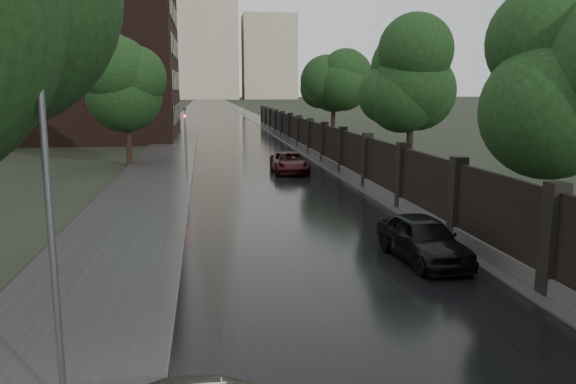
{
  "coord_description": "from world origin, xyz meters",
  "views": [
    {
      "loc": [
        -3.26,
        -6.44,
        4.75
      ],
      "look_at": [
        -0.63,
        11.22,
        1.5
      ],
      "focal_mm": 35.0,
      "sensor_mm": 36.0,
      "label": 1
    }
  ],
  "objects": [
    {
      "name": "road",
      "position": [
        0.0,
        190.0,
        0.01
      ],
      "size": [
        8.0,
        420.0,
        0.02
      ],
      "primitive_type": "cube",
      "color": "black",
      "rests_on": "ground"
    },
    {
      "name": "sidewalk_left",
      "position": [
        -6.0,
        190.0,
        0.08
      ],
      "size": [
        4.0,
        420.0,
        0.16
      ],
      "primitive_type": "cube",
      "color": "#2D2D2D",
      "rests_on": "ground"
    },
    {
      "name": "verge_right",
      "position": [
        5.5,
        190.0,
        0.04
      ],
      "size": [
        3.0,
        420.0,
        0.08
      ],
      "primitive_type": "cube",
      "color": "#2D2D2D",
      "rests_on": "ground"
    },
    {
      "name": "fence_right",
      "position": [
        4.6,
        32.01,
        1.01
      ],
      "size": [
        0.45,
        75.72,
        2.7
      ],
      "color": "#383533",
      "rests_on": "ground"
    },
    {
      "name": "tree_left_far",
      "position": [
        -8.0,
        30.0,
        5.24
      ],
      "size": [
        4.25,
        4.25,
        7.39
      ],
      "color": "black",
      "rests_on": "ground"
    },
    {
      "name": "tree_right_b",
      "position": [
        7.5,
        22.0,
        4.95
      ],
      "size": [
        4.08,
        4.08,
        7.01
      ],
      "color": "black",
      "rests_on": "ground"
    },
    {
      "name": "tree_right_c",
      "position": [
        7.5,
        40.0,
        4.95
      ],
      "size": [
        4.08,
        4.08,
        7.01
      ],
      "color": "black",
      "rests_on": "ground"
    },
    {
      "name": "lamp_post",
      "position": [
        -5.4,
        1.5,
        2.67
      ],
      "size": [
        0.25,
        0.12,
        5.11
      ],
      "color": "#59595E",
      "rests_on": "ground"
    },
    {
      "name": "traffic_light",
      "position": [
        -4.3,
        24.99,
        2.4
      ],
      "size": [
        0.16,
        0.32,
        4.0
      ],
      "color": "#59595E",
      "rests_on": "ground"
    },
    {
      "name": "brick_building",
      "position": [
        -18.0,
        52.0,
        10.0
      ],
      "size": [
        24.0,
        18.0,
        20.0
      ],
      "primitive_type": "cube",
      "color": "black",
      "rests_on": "ground"
    },
    {
      "name": "stalinist_tower",
      "position": [
        0.0,
        300.0,
        38.38
      ],
      "size": [
        92.0,
        30.0,
        159.0
      ],
      "color": "tan",
      "rests_on": "ground"
    },
    {
      "name": "car_right_near",
      "position": [
        2.72,
        8.06,
        0.65
      ],
      "size": [
        1.88,
        3.94,
        1.3
      ],
      "primitive_type": "imported",
      "rotation": [
        0.0,
        0.0,
        0.09
      ],
      "color": "black",
      "rests_on": "ground"
    },
    {
      "name": "car_right_far",
      "position": [
        1.6,
        25.65,
        0.6
      ],
      "size": [
        2.09,
        4.36,
        1.2
      ],
      "primitive_type": "imported",
      "rotation": [
        0.0,
        0.0,
        -0.02
      ],
      "color": "black",
      "rests_on": "ground"
    }
  ]
}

